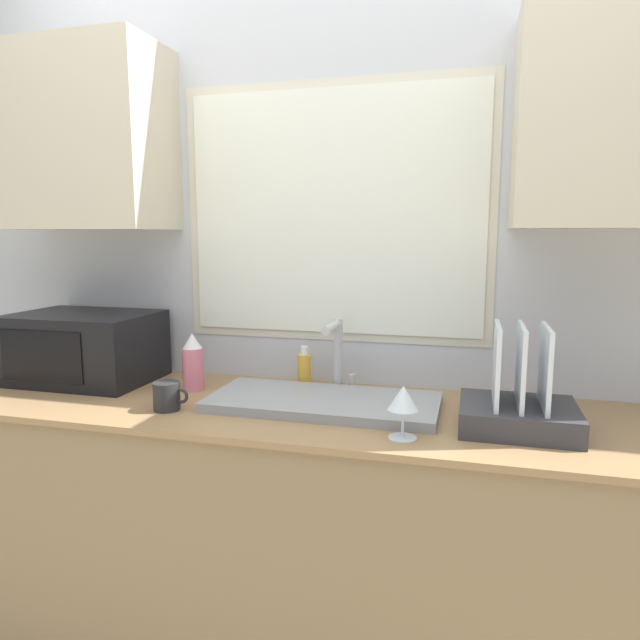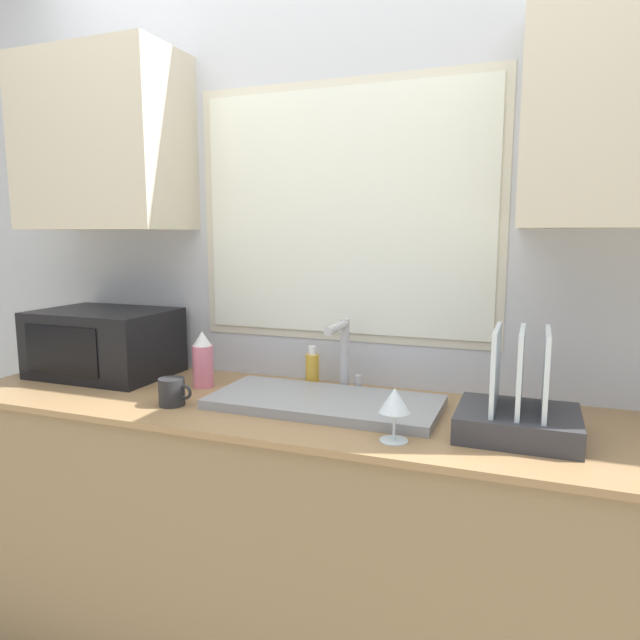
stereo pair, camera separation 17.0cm
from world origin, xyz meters
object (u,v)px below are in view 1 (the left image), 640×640
object	(u,v)px
mug_near_sink	(167,396)
microwave	(85,347)
dish_rack	(519,405)
faucet	(337,349)
soap_bottle	(304,369)
wine_glass	(403,400)
spray_bottle	(193,363)

from	to	relation	value
mug_near_sink	microwave	bearing A→B (deg)	152.72
dish_rack	faucet	bearing A→B (deg)	158.08
faucet	soap_bottle	bearing A→B (deg)	164.06
soap_bottle	wine_glass	size ratio (longest dim) A/B	1.02
mug_near_sink	soap_bottle	bearing A→B (deg)	47.67
soap_bottle	spray_bottle	bearing A→B (deg)	-159.26
dish_rack	soap_bottle	bearing A→B (deg)	159.15
wine_glass	spray_bottle	bearing A→B (deg)	159.27
microwave	faucet	bearing A→B (deg)	4.98
microwave	wine_glass	xyz separation A→B (m)	(1.20, -0.30, -0.02)
dish_rack	spray_bottle	xyz separation A→B (m)	(-1.05, 0.13, 0.03)
soap_bottle	mug_near_sink	xyz separation A→B (m)	(-0.33, -0.36, -0.02)
wine_glass	microwave	bearing A→B (deg)	165.76
faucet	spray_bottle	xyz separation A→B (m)	(-0.49, -0.10, -0.05)
faucet	mug_near_sink	xyz separation A→B (m)	(-0.46, -0.33, -0.11)
microwave	spray_bottle	size ratio (longest dim) A/B	2.49
microwave	soap_bottle	size ratio (longest dim) A/B	3.40
microwave	mug_near_sink	xyz separation A→B (m)	(0.47, -0.24, -0.08)
soap_bottle	wine_glass	xyz separation A→B (m)	(0.40, -0.42, 0.04)
dish_rack	wine_glass	distance (m)	0.34
faucet	soap_bottle	size ratio (longest dim) A/B	1.72
spray_bottle	mug_near_sink	world-z (taller)	spray_bottle
soap_bottle	microwave	bearing A→B (deg)	-171.68
microwave	soap_bottle	world-z (taller)	microwave
microwave	mug_near_sink	distance (m)	0.54
mug_near_sink	wine_glass	world-z (taller)	wine_glass
dish_rack	spray_bottle	size ratio (longest dim) A/B	1.57
microwave	dish_rack	distance (m)	1.51
microwave	soap_bottle	bearing A→B (deg)	8.32
faucet	spray_bottle	size ratio (longest dim) A/B	1.26
soap_bottle	mug_near_sink	size ratio (longest dim) A/B	1.28
dish_rack	spray_bottle	bearing A→B (deg)	173.06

